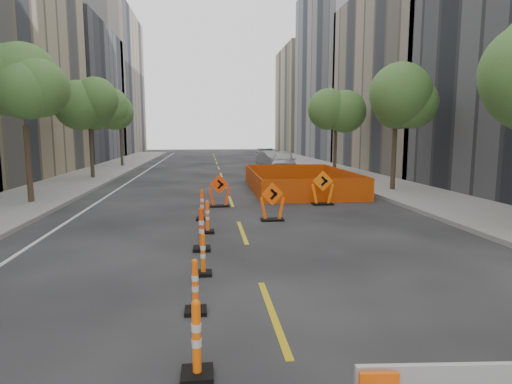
{
  "coord_description": "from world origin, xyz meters",
  "views": [
    {
      "loc": [
        -1.07,
        -8.73,
        3.02
      ],
      "look_at": [
        0.54,
        4.97,
        1.1
      ],
      "focal_mm": 30.0,
      "sensor_mm": 36.0,
      "label": 1
    }
  ],
  "objects": [
    {
      "name": "tree_l_d",
      "position": [
        -8.4,
        30.0,
        4.53
      ],
      "size": [
        2.8,
        2.8,
        5.95
      ],
      "color": "#382B1E",
      "rests_on": "ground"
    },
    {
      "name": "channelizer_4",
      "position": [
        -1.21,
        2.1,
        0.57
      ],
      "size": [
        0.45,
        0.45,
        1.13
      ],
      "primitive_type": null,
      "color": "red",
      "rests_on": "ground"
    },
    {
      "name": "bld_right_d",
      "position": [
        17.0,
        40.2,
        10.0
      ],
      "size": [
        12.0,
        18.0,
        20.0
      ],
      "primitive_type": "cube",
      "color": "gray",
      "rests_on": "ground"
    },
    {
      "name": "tree_l_c",
      "position": [
        -8.4,
        20.0,
        4.53
      ],
      "size": [
        2.8,
        2.8,
        5.95
      ],
      "color": "#382B1E",
      "rests_on": "ground"
    },
    {
      "name": "bld_right_e",
      "position": [
        17.0,
        58.6,
        8.0
      ],
      "size": [
        12.0,
        14.0,
        16.0
      ],
      "primitive_type": "cube",
      "color": "tan",
      "rests_on": "ground"
    },
    {
      "name": "channelizer_1",
      "position": [
        -1.22,
        -3.73,
        0.51
      ],
      "size": [
        0.4,
        0.4,
        1.01
      ],
      "primitive_type": null,
      "color": "#FB600A",
      "rests_on": "ground"
    },
    {
      "name": "chevron_sign_right",
      "position": [
        3.78,
        8.61,
        0.72
      ],
      "size": [
        0.97,
        0.59,
        1.45
      ],
      "primitive_type": null,
      "rotation": [
        0.0,
        0.0,
        0.01
      ],
      "color": "orange",
      "rests_on": "ground"
    },
    {
      "name": "bld_right_c",
      "position": [
        17.0,
        23.8,
        7.0
      ],
      "size": [
        12.0,
        16.0,
        14.0
      ],
      "primitive_type": "cube",
      "color": "gray",
      "rests_on": "ground"
    },
    {
      "name": "parked_car_mid",
      "position": [
        4.76,
        29.35,
        0.69
      ],
      "size": [
        2.42,
        4.42,
        1.38
      ],
      "primitive_type": "imported",
      "rotation": [
        0.0,
        0.0,
        0.24
      ],
      "color": "gray",
      "rests_on": "ground"
    },
    {
      "name": "channelizer_2",
      "position": [
        -1.28,
        -1.79,
        0.47
      ],
      "size": [
        0.37,
        0.37,
        0.94
      ],
      "primitive_type": null,
      "color": "#FF560A",
      "rests_on": "ground"
    },
    {
      "name": "channelizer_5",
      "position": [
        -1.05,
        4.04,
        0.5
      ],
      "size": [
        0.39,
        0.39,
        0.99
      ],
      "primitive_type": null,
      "color": "#FF4E0A",
      "rests_on": "ground"
    },
    {
      "name": "sidewalk_right",
      "position": [
        9.0,
        12.0,
        0.07
      ],
      "size": [
        4.0,
        90.0,
        0.15
      ],
      "primitive_type": "cube",
      "color": "gray",
      "rests_on": "ground"
    },
    {
      "name": "tree_l_b",
      "position": [
        -8.4,
        10.0,
        4.53
      ],
      "size": [
        2.8,
        2.8,
        5.95
      ],
      "color": "#382B1E",
      "rests_on": "ground"
    },
    {
      "name": "ground_plane",
      "position": [
        0.0,
        0.0,
        0.0
      ],
      "size": [
        140.0,
        140.0,
        0.0
      ],
      "primitive_type": "plane",
      "color": "black"
    },
    {
      "name": "safety_fence",
      "position": [
        3.8,
        13.29,
        0.52
      ],
      "size": [
        5.05,
        8.46,
        1.05
      ],
      "primitive_type": null,
      "rotation": [
        0.0,
        0.0,
        -0.01
      ],
      "color": "#FF4F0D",
      "rests_on": "ground"
    },
    {
      "name": "parked_car_near",
      "position": [
        4.97,
        24.32,
        0.8
      ],
      "size": [
        2.58,
        4.9,
        1.59
      ],
      "primitive_type": "imported",
      "rotation": [
        0.0,
        0.0,
        -0.16
      ],
      "color": "#B6B6B8",
      "rests_on": "ground"
    },
    {
      "name": "channelizer_6",
      "position": [
        -1.23,
        5.99,
        0.54
      ],
      "size": [
        0.43,
        0.43,
        1.08
      ],
      "primitive_type": null,
      "color": "#F8460A",
      "rests_on": "ground"
    },
    {
      "name": "sidewalk_left",
      "position": [
        -9.0,
        12.0,
        0.07
      ],
      "size": [
        4.0,
        90.0,
        0.15
      ],
      "primitive_type": "cube",
      "color": "gray",
      "rests_on": "ground"
    },
    {
      "name": "chevron_sign_left",
      "position": [
        -0.54,
        8.63,
        0.66
      ],
      "size": [
        1.0,
        0.75,
        1.33
      ],
      "primitive_type": null,
      "rotation": [
        0.0,
        0.0,
        -0.28
      ],
      "color": "#F13E0A",
      "rests_on": "ground"
    },
    {
      "name": "bld_left_e",
      "position": [
        -17.0,
        55.6,
        10.0
      ],
      "size": [
        12.0,
        20.0,
        20.0
      ],
      "primitive_type": "cube",
      "color": "gray",
      "rests_on": "ground"
    },
    {
      "name": "tree_r_b",
      "position": [
        8.4,
        12.0,
        4.53
      ],
      "size": [
        2.8,
        2.8,
        5.95
      ],
      "color": "#382B1E",
      "rests_on": "ground"
    },
    {
      "name": "channelizer_3",
      "position": [
        -1.16,
        0.16,
        0.46
      ],
      "size": [
        0.36,
        0.36,
        0.92
      ],
      "primitive_type": null,
      "color": "#D65909",
      "rests_on": "ground"
    },
    {
      "name": "parked_car_far",
      "position": [
        5.02,
        34.45,
        0.7
      ],
      "size": [
        2.43,
        4.99,
        1.4
      ],
      "primitive_type": "imported",
      "rotation": [
        0.0,
        0.0,
        -0.1
      ],
      "color": "black",
      "rests_on": "ground"
    },
    {
      "name": "chevron_sign_center",
      "position": [
        1.18,
        5.64,
        0.66
      ],
      "size": [
        0.99,
        0.75,
        1.33
      ],
      "primitive_type": null,
      "rotation": [
        0.0,
        0.0,
        0.27
      ],
      "color": "#FE560A",
      "rests_on": "ground"
    },
    {
      "name": "tree_r_c",
      "position": [
        8.4,
        22.0,
        4.53
      ],
      "size": [
        2.8,
        2.8,
        5.95
      ],
      "color": "#382B1E",
      "rests_on": "ground"
    },
    {
      "name": "bld_left_d",
      "position": [
        -17.0,
        39.2,
        7.0
      ],
      "size": [
        12.0,
        16.0,
        14.0
      ],
      "primitive_type": "cube",
      "color": "#4C4C51",
      "rests_on": "ground"
    }
  ]
}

